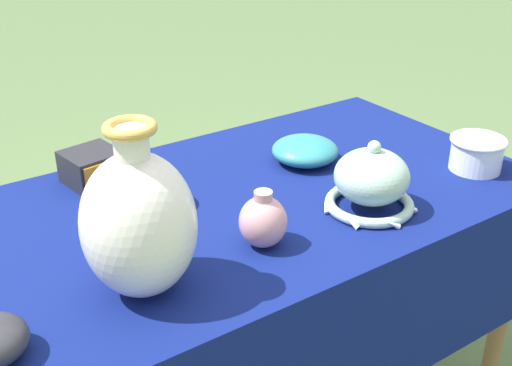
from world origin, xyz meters
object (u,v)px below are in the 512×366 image
Objects in this scene: vase_tall_bulbous at (139,223)px; mosaic_tile_box at (93,167)px; vase_dome_bell at (371,182)px; jar_round_rose at (263,221)px; cup_wide_porcelain at (477,153)px; cup_wide_slate at (147,187)px; bowl_shallow_teal at (305,150)px.

vase_tall_bulbous reaches higher than mosaic_tile_box.
jar_round_rose is at bearing 178.09° from vase_dome_bell.
vase_tall_bulbous is at bearing 179.39° from vase_dome_bell.
cup_wide_porcelain is (0.34, 0.00, -0.02)m from vase_dome_bell.
jar_round_rose is (0.17, -0.44, 0.01)m from mosaic_tile_box.
cup_wide_porcelain is at bearing -0.77° from jar_round_rose.
cup_wide_porcelain is at bearing -0.32° from vase_tall_bulbous.
cup_wide_slate is (0.05, -0.17, 0.01)m from mosaic_tile_box.
mosaic_tile_box is 0.89m from cup_wide_porcelain.
jar_round_rose reaches higher than bowl_shallow_teal.
cup_wide_slate is at bearing -81.92° from mosaic_tile_box.
vase_dome_bell is at bearing -0.61° from vase_tall_bulbous.
bowl_shallow_teal is (0.47, -0.19, -0.01)m from mosaic_tile_box.
mosaic_tile_box is 0.47m from jar_round_rose.
cup_wide_porcelain is (0.31, -0.26, 0.01)m from bowl_shallow_teal.
cup_wide_porcelain reaches higher than mosaic_tile_box.
vase_tall_bulbous is 0.31m from cup_wide_slate.
jar_round_rose is at bearing 0.77° from vase_tall_bulbous.
cup_wide_slate reaches higher than cup_wide_porcelain.
vase_dome_bell is (0.52, -0.01, -0.07)m from vase_tall_bulbous.
vase_dome_bell is 1.25× the size of bowl_shallow_teal.
vase_tall_bulbous is 2.29× the size of mosaic_tile_box.
vase_dome_bell is at bearing -97.19° from bowl_shallow_teal.
cup_wide_slate is (0.14, 0.27, -0.09)m from vase_tall_bulbous.
vase_tall_bulbous reaches higher than cup_wide_porcelain.
vase_dome_bell is at bearing -54.67° from mosaic_tile_box.
vase_tall_bulbous is 1.52× the size of vase_dome_bell.
bowl_shallow_teal is 1.42× the size of jar_round_rose.
vase_dome_bell is 0.27m from jar_round_rose.
bowl_shallow_teal is 0.41m from cup_wide_slate.
cup_wide_slate is (-0.38, 0.27, -0.02)m from vase_dome_bell.
vase_tall_bulbous reaches higher than cup_wide_slate.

